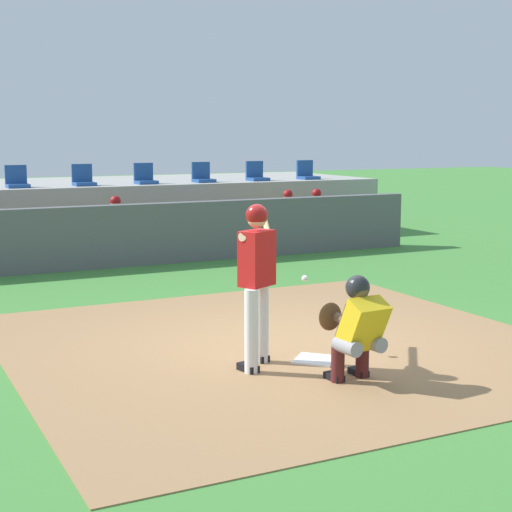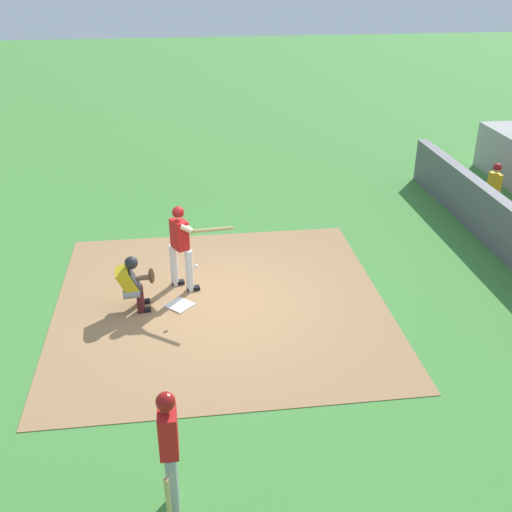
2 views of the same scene
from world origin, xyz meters
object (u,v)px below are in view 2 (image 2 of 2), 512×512
Objects in this scene: batter_at_plate at (181,243)px; on_deck_batter at (169,445)px; catcher_crouched at (134,281)px; home_plate at (180,305)px; dugout_player_0 at (489,187)px.

batter_at_plate reaches higher than on_deck_batter.
catcher_crouched is 0.88× the size of on_deck_batter.
batter_at_plate is at bearing 171.76° from home_plate.
batter_at_plate is (-0.68, 0.10, 1.01)m from home_plate.
batter_at_plate is at bearing 125.19° from catcher_crouched.
on_deck_batter is at bearing -2.61° from batter_at_plate.
dugout_player_0 is (-3.15, 8.05, -0.36)m from batter_at_plate.
catcher_crouched is at bearing -171.89° from on_deck_batter.
home_plate is 1.02m from catcher_crouched.
home_plate is 0.25× the size of on_deck_batter.
batter_at_plate reaches higher than dugout_player_0.
batter_at_plate is at bearing -68.65° from dugout_player_0.
on_deck_batter is 1.37× the size of dugout_player_0.
on_deck_batter reaches higher than home_plate.
on_deck_batter is at bearing 8.11° from catcher_crouched.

